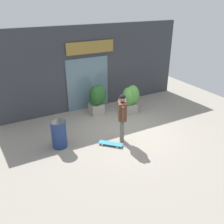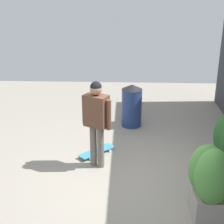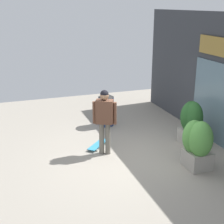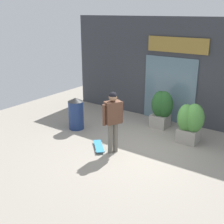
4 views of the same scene
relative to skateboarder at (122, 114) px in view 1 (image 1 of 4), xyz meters
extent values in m
plane|color=gray|center=(0.41, 0.51, -1.04)|extent=(12.00, 12.00, 0.00)
cube|color=#383A3F|center=(0.41, 3.27, 0.71)|extent=(8.41, 0.25, 3.49)
cube|color=slate|center=(0.14, 3.13, 0.07)|extent=(1.87, 0.06, 2.22)
cube|color=olive|center=(0.32, 3.11, 1.58)|extent=(2.06, 0.05, 0.49)
cylinder|color=#666056|center=(-0.04, -0.07, -0.62)|extent=(0.13, 0.13, 0.84)
cylinder|color=#666056|center=(0.04, 0.07, -0.62)|extent=(0.13, 0.13, 0.84)
cube|color=brown|center=(0.00, 0.00, 0.10)|extent=(0.42, 0.50, 0.60)
cylinder|color=brown|center=(-0.11, -0.23, 0.07)|extent=(0.09, 0.09, 0.57)
cylinder|color=brown|center=(0.11, 0.23, 0.07)|extent=(0.09, 0.09, 0.57)
sphere|color=#997051|center=(0.00, 0.00, 0.52)|extent=(0.22, 0.22, 0.22)
sphere|color=black|center=(0.00, 0.00, 0.55)|extent=(0.21, 0.21, 0.21)
cube|color=teal|center=(-0.45, -0.05, -0.97)|extent=(0.72, 0.72, 0.02)
cylinder|color=silver|center=(-0.72, 0.05, -1.01)|extent=(0.06, 0.06, 0.05)
cylinder|color=silver|center=(-0.55, 0.22, -1.01)|extent=(0.06, 0.06, 0.05)
cylinder|color=silver|center=(-0.35, -0.32, -1.01)|extent=(0.06, 0.06, 0.05)
cylinder|color=silver|center=(-0.18, -0.15, -1.01)|extent=(0.06, 0.06, 0.05)
cube|color=gray|center=(0.19, 2.42, -0.83)|extent=(0.55, 0.53, 0.42)
ellipsoid|color=#235123|center=(0.17, 2.40, -0.25)|extent=(0.53, 0.58, 0.87)
ellipsoid|color=#235123|center=(0.33, 2.38, -0.24)|extent=(0.60, 0.43, 0.89)
ellipsoid|color=#235123|center=(0.18, 2.49, -0.37)|extent=(0.42, 0.48, 0.59)
cube|color=gray|center=(1.42, 1.83, -0.83)|extent=(0.58, 0.54, 0.42)
ellipsoid|color=#4C8C3D|center=(1.33, 1.74, -0.28)|extent=(0.48, 0.53, 0.80)
ellipsoid|color=#4C8C3D|center=(1.55, 1.78, -0.26)|extent=(0.58, 0.53, 0.85)
cylinder|color=navy|center=(-1.94, 0.68, -0.58)|extent=(0.48, 0.48, 0.93)
cone|color=black|center=(-1.94, 0.68, -0.05)|extent=(0.49, 0.49, 0.12)
camera|label=1|loc=(-3.70, -6.12, 3.41)|focal=39.32mm
camera|label=2|loc=(5.70, 0.52, 2.36)|focal=54.30mm
camera|label=3|loc=(7.17, -2.31, 2.65)|focal=51.49mm
camera|label=4|loc=(4.22, -5.94, 2.63)|focal=47.35mm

